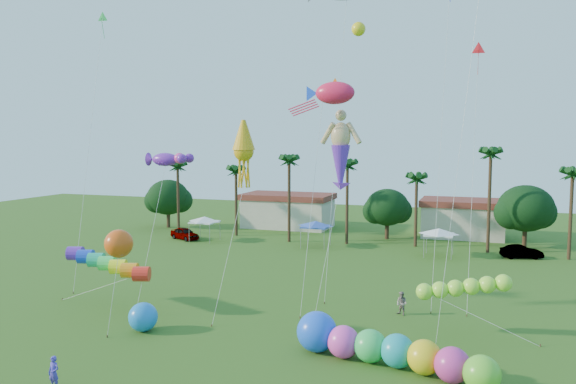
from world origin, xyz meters
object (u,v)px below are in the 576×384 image
(caterpillar_inflatable, at_px, (384,349))
(spectator_a, at_px, (54,373))
(blue_ball, at_px, (143,317))
(car_b, at_px, (522,252))
(car_a, at_px, (185,233))
(spectator_b, at_px, (402,304))

(caterpillar_inflatable, bearing_deg, spectator_a, -137.03)
(caterpillar_inflatable, bearing_deg, blue_ball, -167.64)
(car_b, height_order, spectator_a, spectator_a)
(blue_ball, bearing_deg, car_a, 115.19)
(car_b, height_order, spectator_b, spectator_b)
(spectator_b, bearing_deg, caterpillar_inflatable, -59.09)
(car_a, relative_size, blue_ball, 2.29)
(car_b, height_order, blue_ball, blue_ball)
(car_a, distance_m, blue_ball, 34.13)
(car_b, bearing_deg, blue_ball, 127.50)
(car_b, bearing_deg, spectator_b, 143.27)
(car_b, relative_size, caterpillar_inflatable, 0.36)
(spectator_b, height_order, blue_ball, blue_ball)
(spectator_a, bearing_deg, caterpillar_inflatable, 31.70)
(car_a, xyz_separation_m, spectator_a, (15.19, -39.70, 0.10))
(spectator_b, bearing_deg, spectator_a, -100.81)
(car_a, xyz_separation_m, caterpillar_inflatable, (30.34, -31.41, 0.26))
(spectator_b, xyz_separation_m, caterpillar_inflatable, (0.33, -9.52, 0.16))
(spectator_a, relative_size, spectator_b, 1.00)
(car_b, xyz_separation_m, blue_ball, (-24.76, -32.66, 0.26))
(car_a, relative_size, spectator_a, 2.59)
(car_b, xyz_separation_m, caterpillar_inflatable, (-8.95, -33.19, 0.31))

